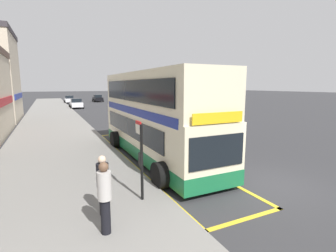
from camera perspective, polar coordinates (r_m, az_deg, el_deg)
name	(u,v)px	position (r m, az deg, el deg)	size (l,w,h in m)	color
ground_plane	(102,110)	(39.36, -14.90, 3.52)	(260.00, 260.00, 0.00)	#333335
pavement_near	(51,112)	(38.66, -25.15, 2.96)	(6.00, 76.00, 0.14)	gray
double_decker_bus	(155,118)	(12.87, -3.10, 1.73)	(3.19, 10.67, 4.40)	beige
bus_bay_markings	(153,157)	(13.33, -3.49, -7.06)	(2.91, 13.98, 0.01)	yellow
bus_stop_sign	(141,153)	(7.92, -6.26, -6.28)	(0.09, 0.51, 2.50)	black
parked_car_white_far	(69,99)	(57.17, -21.67, 5.70)	(2.09, 4.20, 1.62)	silver
parked_car_black_ahead	(98,98)	(59.82, -15.79, 6.13)	(2.09, 4.20, 1.62)	black
parked_car_white_kerbside	(76,103)	(43.90, -20.28, 4.88)	(2.09, 4.20, 1.62)	silver
pedestrian_waiting_near_sign	(105,195)	(6.42, -14.28, -15.04)	(0.34, 0.34, 1.82)	black
pedestrian_further_back	(103,183)	(7.32, -14.68, -12.48)	(0.34, 0.34, 1.72)	black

